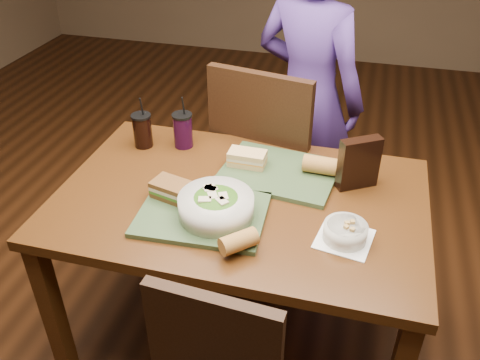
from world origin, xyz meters
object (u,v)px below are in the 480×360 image
tray_near (202,214)px  dining_table (240,216)px  soup_bowl (345,232)px  baguette_far (321,165)px  sandwich_near (171,189)px  diner (308,98)px  sandwich_far (247,158)px  cup_cola (142,130)px  baguette_near (239,241)px  chair_far (263,160)px  salad_bowl (216,205)px  cup_berry (183,130)px  chip_bag (359,163)px  tray_far (279,172)px

tray_near → dining_table: bearing=57.2°
soup_bowl → baguette_far: 0.36m
dining_table → sandwich_near: bearing=-159.3°
diner → sandwich_far: bearing=99.7°
baguette_far → cup_cola: size_ratio=0.60×
baguette_near → chair_far: bearing=97.3°
sandwich_near → sandwich_far: 0.34m
tray_near → sandwich_near: 0.15m
dining_table → tray_near: size_ratio=3.10×
sandwich_far → baguette_near: bearing=-78.7°
salad_bowl → baguette_near: (0.12, -0.14, -0.01)m
diner → salad_bowl: size_ratio=6.23×
cup_cola → sandwich_far: bearing=-7.6°
chair_far → soup_bowl: bearing=-58.6°
baguette_far → diner: bearing=102.8°
tray_near → cup_berry: bearing=117.6°
diner → soup_bowl: 1.00m
soup_bowl → chip_bag: 0.32m
chair_far → baguette_near: size_ratio=9.04×
salad_bowl → baguette_near: bearing=-51.1°
dining_table → soup_bowl: bearing=-20.3°
chip_bag → sandwich_near: bearing=170.7°
salad_bowl → cup_berry: bearing=122.4°
diner → sandwich_near: 0.97m
diner → cup_berry: bearing=73.1°
cup_cola → cup_berry: (0.16, 0.04, 0.00)m
salad_bowl → cup_berry: size_ratio=1.12×
dining_table → baguette_near: bearing=-75.8°
soup_bowl → diner: bearing=105.3°
chair_far → sandwich_near: size_ratio=7.27×
tray_far → salad_bowl: 0.36m
chair_far → diner: bearing=63.4°
sandwich_far → chip_bag: size_ratio=0.73×
soup_bowl → cup_berry: cup_berry is taller
dining_table → tray_far: 0.23m
soup_bowl → sandwich_near: 0.61m
chair_far → cup_berry: chair_far is taller
chair_far → diner: diner is taller
diner → sandwich_near: bearing=91.3°
diner → sandwich_far: size_ratio=10.92×
tray_near → chip_bag: size_ratio=2.17×
dining_table → tray_near: tray_near is taller
tray_far → baguette_near: size_ratio=3.63×
diner → tray_far: size_ratio=3.69×
soup_bowl → sandwich_near: size_ratio=1.34×
salad_bowl → baguette_near: size_ratio=2.15×
dining_table → sandwich_near: 0.28m
diner → sandwich_far: (-0.14, -0.64, 0.02)m
diner → tray_far: (-0.01, -0.65, -0.02)m
salad_bowl → baguette_far: bearing=49.3°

